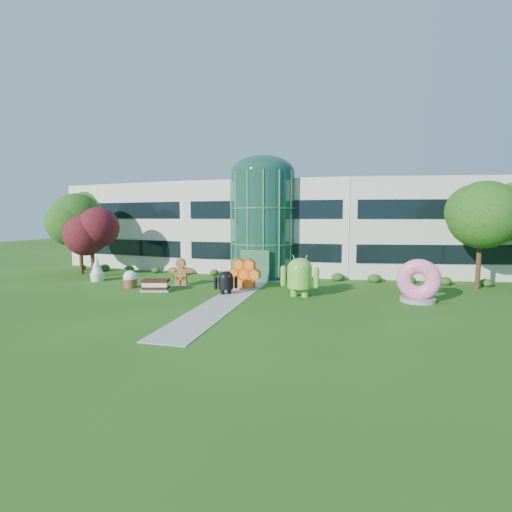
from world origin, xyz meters
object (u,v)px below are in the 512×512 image
(android_green, at_px, (300,274))
(donut, at_px, (418,280))
(gingerbread, at_px, (181,272))
(android_black, at_px, (226,281))

(android_green, relative_size, donut, 1.12)
(android_green, relative_size, gingerbread, 1.30)
(donut, bearing_deg, android_green, -169.23)
(android_green, xyz_separation_m, donut, (7.96, 0.34, -0.17))
(android_black, distance_m, donut, 13.37)
(android_black, xyz_separation_m, donut, (13.33, 0.95, 0.45))
(android_green, xyz_separation_m, android_black, (-5.37, -0.61, -0.62))
(android_green, bearing_deg, android_black, -170.39)
(android_black, relative_size, donut, 0.70)
(android_black, bearing_deg, gingerbread, 130.69)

